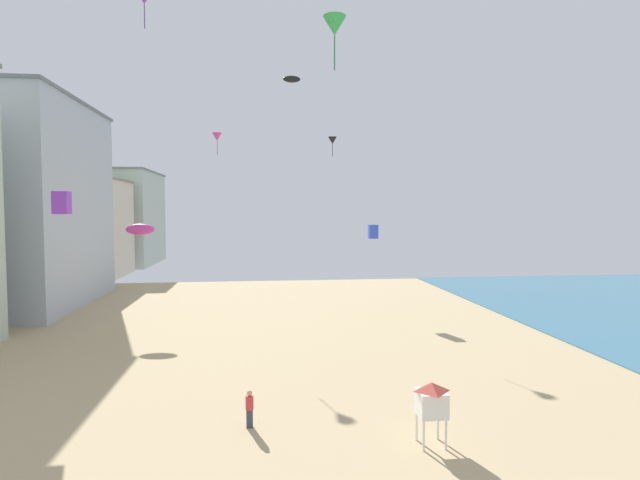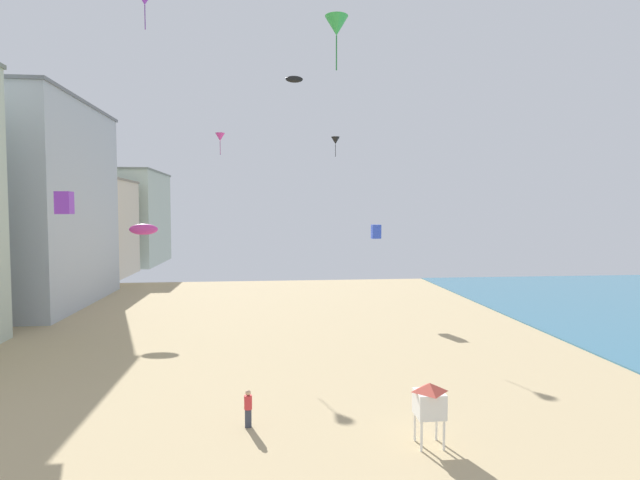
{
  "view_description": "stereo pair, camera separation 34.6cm",
  "coord_description": "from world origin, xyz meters",
  "px_view_note": "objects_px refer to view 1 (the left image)",
  "views": [
    {
      "loc": [
        0.78,
        -8.06,
        9.39
      ],
      "look_at": [
        3.9,
        18.44,
        7.85
      ],
      "focal_mm": 28.6,
      "sensor_mm": 36.0,
      "label": 1
    },
    {
      "loc": [
        1.13,
        -8.1,
        9.39
      ],
      "look_at": [
        3.9,
        18.44,
        7.85
      ],
      "focal_mm": 28.6,
      "sensor_mm": 36.0,
      "label": 2
    }
  ],
  "objects_px": {
    "kite_black_parafoil": "(292,79)",
    "kite_black_delta": "(332,141)",
    "kite_magenta_delta": "(217,137)",
    "kite_purple_box": "(62,203)",
    "kite_flyer": "(250,407)",
    "lifeguard_stand": "(431,400)",
    "kite_blue_box": "(373,232)",
    "kite_magenta_parafoil": "(140,229)",
    "kite_green_delta": "(335,26)"
  },
  "relations": [
    {
      "from": "kite_flyer",
      "to": "kite_blue_box",
      "type": "bearing_deg",
      "value": -142.54
    },
    {
      "from": "kite_purple_box",
      "to": "kite_black_delta",
      "type": "distance_m",
      "value": 25.02
    },
    {
      "from": "kite_magenta_delta",
      "to": "kite_purple_box",
      "type": "distance_m",
      "value": 16.96
    },
    {
      "from": "kite_flyer",
      "to": "kite_black_parafoil",
      "type": "relative_size",
      "value": 1.12
    },
    {
      "from": "kite_flyer",
      "to": "kite_magenta_delta",
      "type": "distance_m",
      "value": 28.69
    },
    {
      "from": "lifeguard_stand",
      "to": "kite_black_parafoil",
      "type": "distance_m",
      "value": 30.62
    },
    {
      "from": "kite_purple_box",
      "to": "kite_green_delta",
      "type": "xyz_separation_m",
      "value": [
        17.34,
        4.72,
        12.83
      ]
    },
    {
      "from": "kite_purple_box",
      "to": "kite_magenta_delta",
      "type": "bearing_deg",
      "value": 58.92
    },
    {
      "from": "kite_magenta_parafoil",
      "to": "kite_black_parafoil",
      "type": "bearing_deg",
      "value": -7.28
    },
    {
      "from": "kite_flyer",
      "to": "kite_green_delta",
      "type": "relative_size",
      "value": 0.43
    },
    {
      "from": "lifeguard_stand",
      "to": "kite_purple_box",
      "type": "distance_m",
      "value": 24.21
    },
    {
      "from": "kite_black_parafoil",
      "to": "kite_blue_box",
      "type": "height_order",
      "value": "kite_black_parafoil"
    },
    {
      "from": "kite_blue_box",
      "to": "kite_flyer",
      "type": "bearing_deg",
      "value": -113.76
    },
    {
      "from": "kite_blue_box",
      "to": "kite_purple_box",
      "type": "bearing_deg",
      "value": -147.32
    },
    {
      "from": "lifeguard_stand",
      "to": "kite_purple_box",
      "type": "height_order",
      "value": "kite_purple_box"
    },
    {
      "from": "lifeguard_stand",
      "to": "kite_magenta_parafoil",
      "type": "bearing_deg",
      "value": 121.89
    },
    {
      "from": "kite_black_delta",
      "to": "kite_magenta_parafoil",
      "type": "distance_m",
      "value": 19.1
    },
    {
      "from": "kite_green_delta",
      "to": "kite_purple_box",
      "type": "bearing_deg",
      "value": -164.76
    },
    {
      "from": "kite_purple_box",
      "to": "kite_blue_box",
      "type": "relative_size",
      "value": 1.05
    },
    {
      "from": "kite_purple_box",
      "to": "kite_blue_box",
      "type": "height_order",
      "value": "kite_purple_box"
    },
    {
      "from": "kite_green_delta",
      "to": "kite_black_delta",
      "type": "xyz_separation_m",
      "value": [
        1.38,
        10.71,
        -6.71
      ]
    },
    {
      "from": "kite_black_parafoil",
      "to": "kite_purple_box",
      "type": "bearing_deg",
      "value": -143.41
    },
    {
      "from": "kite_magenta_delta",
      "to": "kite_green_delta",
      "type": "distance_m",
      "value": 14.44
    },
    {
      "from": "kite_blue_box",
      "to": "kite_black_delta",
      "type": "distance_m",
      "value": 9.38
    },
    {
      "from": "kite_flyer",
      "to": "kite_blue_box",
      "type": "xyz_separation_m",
      "value": [
        11.04,
        25.07,
        6.51
      ]
    },
    {
      "from": "kite_black_parafoil",
      "to": "kite_purple_box",
      "type": "relative_size",
      "value": 1.06
    },
    {
      "from": "kite_flyer",
      "to": "kite_black_delta",
      "type": "distance_m",
      "value": 31.01
    },
    {
      "from": "kite_black_parafoil",
      "to": "kite_black_delta",
      "type": "height_order",
      "value": "kite_black_parafoil"
    },
    {
      "from": "kite_magenta_delta",
      "to": "kite_purple_box",
      "type": "xyz_separation_m",
      "value": [
        -8.19,
        -13.58,
        -6.02
      ]
    },
    {
      "from": "kite_purple_box",
      "to": "kite_black_delta",
      "type": "bearing_deg",
      "value": 39.49
    },
    {
      "from": "kite_green_delta",
      "to": "kite_magenta_parafoil",
      "type": "relative_size",
      "value": 1.59
    },
    {
      "from": "lifeguard_stand",
      "to": "kite_magenta_delta",
      "type": "relative_size",
      "value": 1.33
    },
    {
      "from": "kite_magenta_delta",
      "to": "kite_magenta_parafoil",
      "type": "relative_size",
      "value": 0.79
    },
    {
      "from": "lifeguard_stand",
      "to": "kite_blue_box",
      "type": "xyz_separation_m",
      "value": [
        3.78,
        27.57,
        5.59
      ]
    },
    {
      "from": "lifeguard_stand",
      "to": "kite_green_delta",
      "type": "xyz_separation_m",
      "value": [
        -1.32,
        17.9,
        20.85
      ]
    },
    {
      "from": "kite_black_parafoil",
      "to": "kite_flyer",
      "type": "bearing_deg",
      "value": -98.47
    },
    {
      "from": "kite_magenta_delta",
      "to": "kite_green_delta",
      "type": "xyz_separation_m",
      "value": [
        9.15,
        -8.86,
        6.81
      ]
    },
    {
      "from": "kite_magenta_delta",
      "to": "kite_green_delta",
      "type": "height_order",
      "value": "kite_green_delta"
    },
    {
      "from": "kite_black_parafoil",
      "to": "kite_green_delta",
      "type": "bearing_deg",
      "value": -65.96
    },
    {
      "from": "kite_magenta_delta",
      "to": "kite_black_delta",
      "type": "height_order",
      "value": "kite_black_delta"
    },
    {
      "from": "kite_black_parafoil",
      "to": "kite_black_delta",
      "type": "xyz_separation_m",
      "value": [
        4.11,
        4.58,
        -4.41
      ]
    },
    {
      "from": "kite_flyer",
      "to": "kite_magenta_delta",
      "type": "xyz_separation_m",
      "value": [
        -3.21,
        24.26,
        14.97
      ]
    },
    {
      "from": "kite_purple_box",
      "to": "kite_magenta_parafoil",
      "type": "distance_m",
      "value": 12.78
    },
    {
      "from": "kite_flyer",
      "to": "kite_black_delta",
      "type": "height_order",
      "value": "kite_black_delta"
    },
    {
      "from": "kite_black_parafoil",
      "to": "kite_green_delta",
      "type": "height_order",
      "value": "kite_green_delta"
    },
    {
      "from": "kite_magenta_parafoil",
      "to": "kite_green_delta",
      "type": "bearing_deg",
      "value": -26.45
    },
    {
      "from": "kite_flyer",
      "to": "kite_black_parafoil",
      "type": "height_order",
      "value": "kite_black_parafoil"
    },
    {
      "from": "kite_black_parafoil",
      "to": "kite_magenta_delta",
      "type": "bearing_deg",
      "value": 156.91
    },
    {
      "from": "kite_magenta_delta",
      "to": "kite_green_delta",
      "type": "bearing_deg",
      "value": -44.08
    },
    {
      "from": "kite_flyer",
      "to": "lifeguard_stand",
      "type": "height_order",
      "value": "lifeguard_stand"
    }
  ]
}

